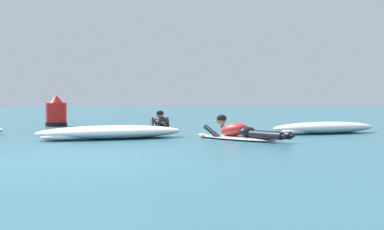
{
  "coord_description": "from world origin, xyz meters",
  "views": [
    {
      "loc": [
        0.63,
        -7.57,
        0.79
      ],
      "look_at": [
        3.01,
        6.56,
        0.42
      ],
      "focal_mm": 53.91,
      "sensor_mm": 36.0,
      "label": 1
    }
  ],
  "objects": [
    {
      "name": "ground_plane",
      "position": [
        0.0,
        10.0,
        0.0
      ],
      "size": [
        120.0,
        120.0,
        0.0
      ],
      "primitive_type": "plane",
      "color": "#2D6B7A"
    },
    {
      "name": "channel_marker_buoy",
      "position": [
        -0.53,
        10.28,
        0.37
      ],
      "size": [
        0.65,
        0.65,
        0.95
      ],
      "color": "red",
      "rests_on": "ground"
    },
    {
      "name": "surfer_far",
      "position": [
        2.45,
        8.58,
        0.14
      ],
      "size": [
        0.72,
        2.66,
        0.54
      ],
      "color": "#2DB2D1",
      "rests_on": "ground"
    },
    {
      "name": "whitewater_front",
      "position": [
        6.0,
        5.35,
        0.13
      ],
      "size": [
        2.98,
        1.59,
        0.28
      ],
      "color": "white",
      "rests_on": "ground"
    },
    {
      "name": "whitewater_mid_right",
      "position": [
        0.96,
        4.3,
        0.13
      ],
      "size": [
        3.26,
        1.87,
        0.27
      ],
      "color": "white",
      "rests_on": "ground"
    },
    {
      "name": "surfer_near",
      "position": [
        3.45,
        3.55,
        0.14
      ],
      "size": [
        1.59,
        2.55,
        0.54
      ],
      "color": "silver",
      "rests_on": "ground"
    }
  ]
}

